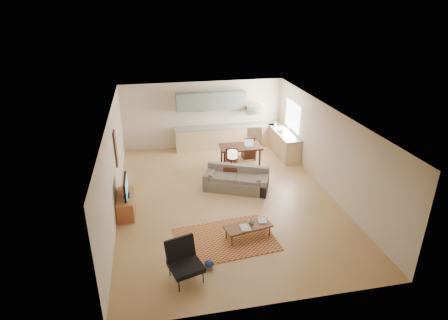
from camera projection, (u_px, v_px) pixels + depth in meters
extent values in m
plane|color=#AA7E4F|center=(226.00, 197.00, 11.66)|extent=(9.00, 9.00, 0.00)
plane|color=white|center=(226.00, 114.00, 10.58)|extent=(9.00, 9.00, 0.00)
plane|color=beige|center=(204.00, 115.00, 15.16)|extent=(6.50, 0.00, 6.50)
plane|color=beige|center=(274.00, 250.00, 7.08)|extent=(6.50, 0.00, 6.50)
plane|color=beige|center=(113.00, 167.00, 10.53)|extent=(0.00, 9.00, 9.00)
plane|color=beige|center=(327.00, 150.00, 11.71)|extent=(0.00, 9.00, 9.00)
cube|color=#A5A8AD|center=(253.00, 135.00, 15.59)|extent=(0.62, 0.62, 0.90)
cube|color=#A5A8AD|center=(253.00, 109.00, 15.17)|extent=(0.62, 0.40, 0.35)
cube|color=slate|center=(211.00, 101.00, 14.82)|extent=(2.80, 0.34, 0.70)
cube|color=white|center=(293.00, 116.00, 14.32)|extent=(0.02, 1.40, 1.05)
cube|color=maroon|center=(226.00, 239.00, 9.65)|extent=(2.65, 1.97, 0.02)
imported|color=#97160A|center=(240.00, 228.00, 9.45)|extent=(0.25, 0.33, 0.03)
imported|color=navy|center=(258.00, 221.00, 9.78)|extent=(0.31, 0.36, 0.02)
imported|color=black|center=(251.00, 221.00, 9.62)|extent=(0.19, 0.19, 0.18)
imported|color=beige|center=(275.00, 124.00, 15.16)|extent=(0.12, 0.12, 0.19)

